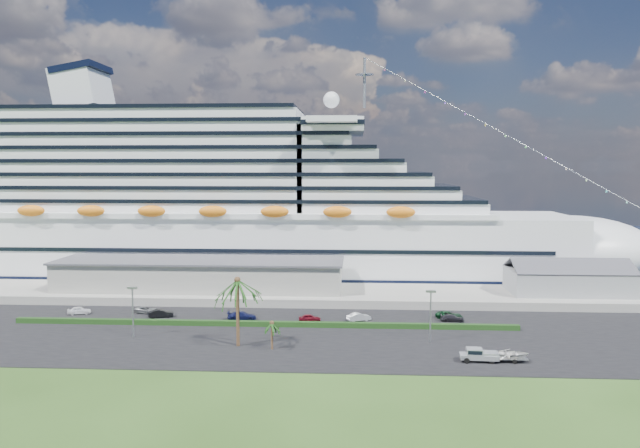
# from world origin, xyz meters

# --- Properties ---
(ground) EXTENTS (420.00, 420.00, 0.00)m
(ground) POSITION_xyz_m (0.00, 0.00, 0.00)
(ground) COLOR #284517
(ground) RESTS_ON ground
(asphalt_lot) EXTENTS (140.00, 38.00, 0.12)m
(asphalt_lot) POSITION_xyz_m (0.00, 11.00, 0.06)
(asphalt_lot) COLOR black
(asphalt_lot) RESTS_ON ground
(wharf) EXTENTS (240.00, 20.00, 1.80)m
(wharf) POSITION_xyz_m (0.00, 40.00, 0.90)
(wharf) COLOR gray
(wharf) RESTS_ON ground
(water) EXTENTS (420.00, 160.00, 0.02)m
(water) POSITION_xyz_m (0.00, 130.00, 0.01)
(water) COLOR black
(water) RESTS_ON ground
(cruise_ship) EXTENTS (191.00, 38.00, 54.00)m
(cruise_ship) POSITION_xyz_m (-21.53, 64.00, 16.69)
(cruise_ship) COLOR silver
(cruise_ship) RESTS_ON ground
(terminal_building) EXTENTS (61.00, 15.00, 6.30)m
(terminal_building) POSITION_xyz_m (-25.00, 40.00, 5.01)
(terminal_building) COLOR gray
(terminal_building) RESTS_ON wharf
(port_shed) EXTENTS (24.00, 12.31, 7.37)m
(port_shed) POSITION_xyz_m (52.00, 40.00, 4.40)
(port_shed) COLOR gray
(port_shed) RESTS_ON wharf
(hedge) EXTENTS (88.00, 1.10, 0.90)m
(hedge) POSITION_xyz_m (-8.00, 16.00, 0.57)
(hedge) COLOR black
(hedge) RESTS_ON asphalt_lot
(lamp_post_left) EXTENTS (1.60, 0.35, 8.27)m
(lamp_post_left) POSITION_xyz_m (-28.00, 8.00, 5.34)
(lamp_post_left) COLOR gray
(lamp_post_left) RESTS_ON asphalt_lot
(lamp_post_right) EXTENTS (1.60, 0.35, 8.27)m
(lamp_post_right) POSITION_xyz_m (20.00, 8.00, 5.34)
(lamp_post_right) COLOR gray
(lamp_post_right) RESTS_ON asphalt_lot
(palm_tall) EXTENTS (8.82, 8.82, 11.13)m
(palm_tall) POSITION_xyz_m (-10.00, 4.00, 9.20)
(palm_tall) COLOR #47301E
(palm_tall) RESTS_ON ground
(palm_short) EXTENTS (3.53, 3.53, 4.56)m
(palm_short) POSITION_xyz_m (-4.50, 2.50, 3.67)
(palm_short) COLOR #47301E
(palm_short) RESTS_ON ground
(parked_car_0) EXTENTS (4.48, 2.83, 1.42)m
(parked_car_0) POSITION_xyz_m (-43.83, 22.87, 0.83)
(parked_car_0) COLOR white
(parked_car_0) RESTS_ON asphalt_lot
(parked_car_1) EXTENTS (4.74, 2.63, 1.48)m
(parked_car_1) POSITION_xyz_m (-27.64, 21.32, 0.86)
(parked_car_1) COLOR black
(parked_car_1) RESTS_ON asphalt_lot
(parked_car_2) EXTENTS (5.04, 3.47, 1.28)m
(parked_car_2) POSITION_xyz_m (-31.43, 24.30, 0.76)
(parked_car_2) COLOR gray
(parked_car_2) RESTS_ON asphalt_lot
(parked_car_3) EXTENTS (5.27, 2.28, 1.51)m
(parked_car_3) POSITION_xyz_m (-12.43, 20.37, 0.88)
(parked_car_3) COLOR #141946
(parked_car_3) RESTS_ON asphalt_lot
(parked_car_4) EXTENTS (4.14, 2.12, 1.35)m
(parked_car_4) POSITION_xyz_m (-0.03, 19.73, 0.79)
(parked_car_4) COLOR maroon
(parked_car_4) RESTS_ON asphalt_lot
(parked_car_5) EXTENTS (4.58, 3.12, 1.43)m
(parked_car_5) POSITION_xyz_m (8.76, 20.75, 0.83)
(parked_car_5) COLOR silver
(parked_car_5) RESTS_ON asphalt_lot
(parked_car_6) EXTENTS (5.32, 4.05, 1.34)m
(parked_car_6) POSITION_xyz_m (25.24, 23.38, 0.79)
(parked_car_6) COLOR #0D3419
(parked_car_6) RESTS_ON asphalt_lot
(parked_car_7) EXTENTS (4.30, 1.90, 1.23)m
(parked_car_7) POSITION_xyz_m (25.49, 21.36, 0.73)
(parked_car_7) COLOR black
(parked_car_7) RESTS_ON asphalt_lot
(pickup_truck) EXTENTS (5.54, 2.30, 1.92)m
(pickup_truck) POSITION_xyz_m (25.67, -1.81, 1.17)
(pickup_truck) COLOR black
(pickup_truck) RESTS_ON asphalt_lot
(boat_trailer) EXTENTS (5.92, 3.85, 1.70)m
(boat_trailer) POSITION_xyz_m (30.20, -1.66, 1.25)
(boat_trailer) COLOR gray
(boat_trailer) RESTS_ON asphalt_lot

